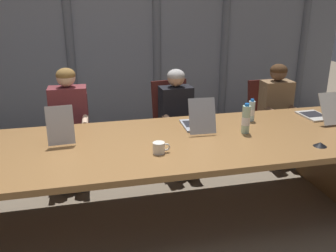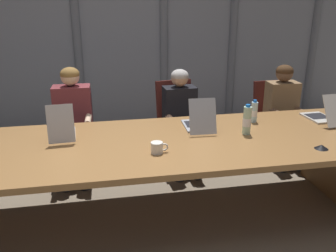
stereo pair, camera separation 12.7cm
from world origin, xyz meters
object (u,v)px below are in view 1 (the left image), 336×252
person_center (178,115)px  laptop_right_mid (319,113)px  person_left_mid (69,119)px  coffee_mug_near (159,148)px  office_chair_right_mid (268,127)px  water_bottle_primary (246,119)px  office_chair_left_mid (72,143)px  person_right_mid (279,107)px  office_chair_center (175,134)px  laptop_center (197,122)px  conference_mic_left_side (320,144)px  water_bottle_secondary (251,111)px  laptop_left_mid (61,133)px

person_center → laptop_right_mid: bearing=58.3°
person_left_mid → coffee_mug_near: bearing=32.8°
office_chair_right_mid → water_bottle_primary: 1.43m
office_chair_left_mid → water_bottle_primary: size_ratio=3.37×
office_chair_left_mid → water_bottle_primary: 1.96m
office_chair_right_mid → person_left_mid: size_ratio=0.76×
person_center → coffee_mug_near: 1.26m
person_right_mid → office_chair_center: bearing=-96.2°
laptop_center → conference_mic_left_side: bearing=-124.9°
laptop_right_mid → office_chair_left_mid: size_ratio=0.54×
laptop_center → water_bottle_secondary: 0.60m
office_chair_center → coffee_mug_near: (-0.47, -1.33, 0.41)m
person_right_mid → laptop_center: bearing=-59.4°
laptop_left_mid → conference_mic_left_side: laptop_left_mid is taller
office_chair_left_mid → water_bottle_primary: water_bottle_primary is taller
office_chair_left_mid → office_chair_center: (1.19, 0.00, 0.01)m
person_left_mid → water_bottle_primary: (1.56, -0.90, 0.17)m
laptop_right_mid → coffee_mug_near: size_ratio=3.57×
water_bottle_secondary → office_chair_right_mid: bearing=50.2°
laptop_left_mid → conference_mic_left_side: size_ratio=3.73×
water_bottle_primary → water_bottle_secondary: (0.20, 0.30, -0.03)m
office_chair_right_mid → person_center: size_ratio=0.80×
laptop_right_mid → office_chair_right_mid: bearing=2.2°
laptop_right_mid → office_chair_center: laptop_right_mid is taller
person_left_mid → person_center: person_left_mid is taller
water_bottle_primary → laptop_center: bearing=152.0°
person_right_mid → water_bottle_secondary: 0.89m
person_left_mid → laptop_left_mid: bearing=-1.9°
laptop_center → office_chair_left_mid: size_ratio=0.48×
laptop_left_mid → person_center: person_center is taller
person_center → coffee_mug_near: size_ratio=8.23×
laptop_right_mid → person_left_mid: size_ratio=0.41×
conference_mic_left_side → office_chair_center: bearing=119.6°
person_right_mid → conference_mic_left_side: size_ratio=10.52×
office_chair_center → water_bottle_primary: size_ratio=3.55×
person_center → conference_mic_left_side: person_center is taller
laptop_left_mid → office_chair_left_mid: (0.04, 0.86, -0.44)m
office_chair_left_mid → person_right_mid: bearing=83.0°
laptop_left_mid → office_chair_right_mid: (2.43, 0.86, -0.44)m
laptop_left_mid → water_bottle_primary: bearing=-100.7°
office_chair_left_mid → water_bottle_secondary: 1.98m
person_center → water_bottle_primary: (0.39, -0.90, 0.20)m
conference_mic_left_side → office_chair_right_mid: bearing=76.4°
laptop_left_mid → coffee_mug_near: (0.76, -0.47, -0.02)m
laptop_center → water_bottle_primary: size_ratio=1.63×
laptop_center → water_bottle_primary: laptop_center is taller
coffee_mug_near → office_chair_right_mid: bearing=38.4°
office_chair_left_mid → office_chair_right_mid: (2.40, -0.00, -0.00)m
person_right_mid → office_chair_left_mid: bearing=-92.4°
office_chair_center → office_chair_right_mid: bearing=81.5°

